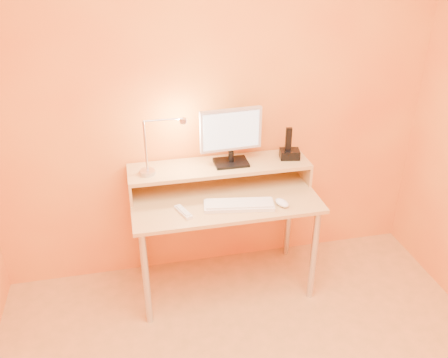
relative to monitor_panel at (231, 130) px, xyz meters
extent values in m
cube|color=#F8A63D|center=(-0.08, 0.16, 0.13)|extent=(3.00, 0.04, 2.50)
cylinder|color=silver|center=(-0.63, -0.41, -0.77)|extent=(0.04, 0.04, 0.69)
cylinder|color=silver|center=(0.47, -0.41, -0.77)|extent=(0.04, 0.04, 0.69)
cylinder|color=silver|center=(-0.63, 0.09, -0.77)|extent=(0.04, 0.04, 0.69)
cylinder|color=silver|center=(0.47, 0.09, -0.77)|extent=(0.04, 0.04, 0.69)
cube|color=tan|center=(-0.08, -0.16, -0.41)|extent=(1.20, 0.60, 0.02)
cube|color=tan|center=(-0.67, -0.01, -0.33)|extent=(0.02, 0.30, 0.14)
cube|color=tan|center=(0.51, -0.01, -0.33)|extent=(0.02, 0.30, 0.14)
cube|color=tan|center=(-0.08, -0.01, -0.25)|extent=(1.20, 0.30, 0.02)
cube|color=black|center=(0.00, -0.01, -0.23)|extent=(0.22, 0.16, 0.02)
cylinder|color=black|center=(0.00, -0.01, -0.19)|extent=(0.04, 0.04, 0.07)
cube|color=#B6B5BE|center=(0.00, 0.00, 0.00)|extent=(0.41, 0.06, 0.28)
cube|color=black|center=(0.00, 0.02, 0.00)|extent=(0.37, 0.04, 0.24)
cube|color=#C4E5FF|center=(0.00, -0.02, 0.00)|extent=(0.37, 0.03, 0.24)
cylinder|color=silver|center=(-0.55, -0.04, -0.23)|extent=(0.10, 0.10, 0.02)
cylinder|color=silver|center=(-0.55, -0.04, -0.05)|extent=(0.01, 0.01, 0.33)
cylinder|color=silver|center=(-0.43, -0.04, 0.12)|extent=(0.24, 0.01, 0.01)
cylinder|color=silver|center=(-0.31, -0.04, 0.10)|extent=(0.04, 0.04, 0.03)
cylinder|color=#FFEAC6|center=(-0.31, -0.04, 0.09)|extent=(0.03, 0.03, 0.00)
cube|color=black|center=(0.41, -0.01, -0.21)|extent=(0.15, 0.12, 0.06)
cube|color=black|center=(0.39, -0.01, -0.10)|extent=(0.04, 0.03, 0.16)
cube|color=#2E2FFF|center=(0.45, -0.06, -0.21)|extent=(0.01, 0.00, 0.04)
cube|color=silver|center=(-0.02, -0.30, -0.39)|extent=(0.45, 0.21, 0.02)
ellipsoid|color=white|center=(0.25, -0.34, -0.38)|extent=(0.09, 0.13, 0.04)
cube|color=silver|center=(-0.37, -0.30, -0.39)|extent=(0.10, 0.17, 0.02)
camera|label=1|loc=(-0.65, -2.74, 1.14)|focal=37.85mm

